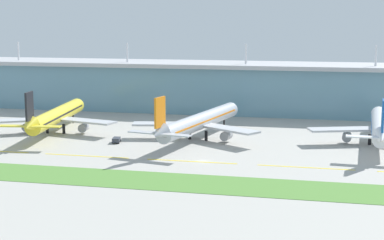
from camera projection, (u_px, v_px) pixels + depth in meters
The scene contains 10 objects.
ground_plane at pixel (202, 161), 183.31m from camera, with size 600.00×600.00×0.00m, color #A8A59E.
terminal_building at pixel (247, 87), 278.67m from camera, with size 288.00×34.00×31.78m.
airliner_near at pixel (56, 116), 228.66m from camera, with size 48.36×65.26×18.90m.
airliner_middle at pixel (200, 122), 216.07m from camera, with size 47.85×70.94×18.90m.
airliner_far at pixel (380, 126), 206.94m from camera, with size 48.72×63.09×18.90m.
taxiway_stripe_mid_west at pixel (87, 156), 190.40m from camera, with size 28.00×0.70×0.04m, color yellow.
taxiway_stripe_centre at pixel (192, 161), 182.96m from camera, with size 28.00×0.70×0.04m, color yellow.
taxiway_stripe_mid_east at pixel (305, 167), 175.52m from camera, with size 28.00×0.70×0.04m, color yellow.
grass_verge at pixel (182, 182), 159.23m from camera, with size 300.00×18.00×0.10m, color #518438.
pushback_tug at pixel (116, 140), 210.57m from camera, with size 3.20×4.77×1.85m.
Camera 1 is at (36.70, -175.00, 42.42)m, focal length 56.55 mm.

